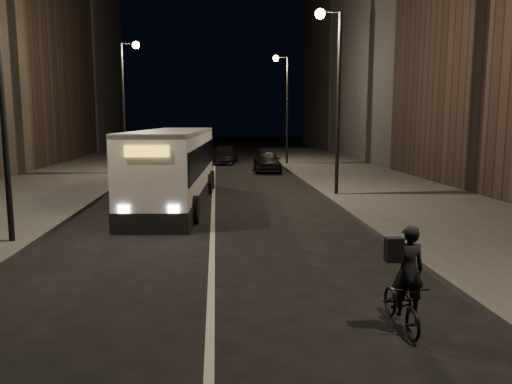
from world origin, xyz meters
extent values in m
plane|color=black|center=(0.00, 0.00, 0.00)|extent=(180.00, 180.00, 0.00)
cube|color=#323230|center=(8.50, 14.00, 0.08)|extent=(7.00, 70.00, 0.16)
cube|color=#323230|center=(-8.50, 14.00, 0.08)|extent=(7.00, 70.00, 0.16)
cube|color=black|center=(16.00, 27.50, 10.50)|extent=(8.00, 61.00, 21.00)
cylinder|color=black|center=(5.60, 12.00, 4.16)|extent=(0.16, 0.16, 8.00)
cube|color=black|center=(5.15, 12.00, 8.16)|extent=(0.90, 0.08, 0.08)
sphere|color=#FFD18C|center=(4.70, 12.00, 8.06)|extent=(0.44, 0.44, 0.44)
cylinder|color=black|center=(5.60, 28.00, 4.16)|extent=(0.16, 0.16, 8.00)
cube|color=black|center=(5.15, 28.00, 8.16)|extent=(0.90, 0.08, 0.08)
sphere|color=#FFD18C|center=(4.70, 28.00, 8.06)|extent=(0.44, 0.44, 0.44)
cylinder|color=black|center=(-5.60, 4.00, 4.16)|extent=(0.16, 0.16, 8.00)
cylinder|color=black|center=(-5.60, 22.00, 4.16)|extent=(0.16, 0.16, 8.00)
cube|color=black|center=(-5.15, 22.00, 8.16)|extent=(0.90, 0.08, 0.08)
sphere|color=#FFD18C|center=(-4.70, 22.00, 8.06)|extent=(0.44, 0.44, 0.44)
cube|color=silver|center=(-1.60, 10.83, 1.53)|extent=(3.07, 11.59, 3.06)
cube|color=black|center=(-1.60, 10.83, 1.96)|extent=(3.12, 11.21, 1.10)
cube|color=silver|center=(-1.60, 10.83, 3.01)|extent=(3.09, 11.59, 0.17)
cube|color=gold|center=(-1.94, 5.10, 2.58)|extent=(1.34, 0.19, 0.33)
cylinder|color=black|center=(-3.03, 6.89, 0.48)|extent=(0.39, 0.97, 0.96)
cylinder|color=black|center=(-0.65, 6.75, 0.48)|extent=(0.39, 0.97, 0.96)
cylinder|color=black|center=(-2.58, 14.52, 0.48)|extent=(0.39, 0.97, 0.96)
cylinder|color=black|center=(-0.19, 14.38, 0.48)|extent=(0.39, 0.97, 0.96)
imported|color=black|center=(3.27, -2.25, 0.42)|extent=(0.57, 1.60, 0.84)
imported|color=black|center=(3.27, -2.45, 1.07)|extent=(0.56, 0.37, 1.53)
imported|color=black|center=(3.60, 23.49, 0.73)|extent=(1.76, 4.27, 1.45)
imported|color=#3F3F42|center=(-2.79, 26.76, 0.68)|extent=(1.61, 4.19, 1.36)
imported|color=black|center=(0.80, 30.09, 0.71)|extent=(2.61, 5.08, 1.41)
camera|label=1|loc=(0.13, -10.16, 3.54)|focal=35.00mm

